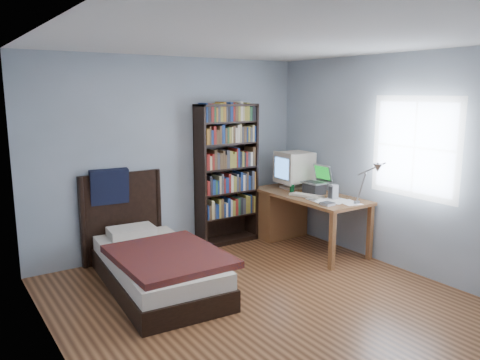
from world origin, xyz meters
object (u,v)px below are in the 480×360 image
Objects in this scene: crt_monitor at (294,168)px; soda_can at (292,188)px; laptop at (315,186)px; desk_lamp at (375,172)px; speaker at (333,192)px; desk at (287,210)px; keyboard at (307,196)px; bed at (153,261)px; bookshelf at (227,174)px.

soda_can is at bearing -134.16° from crt_monitor.
laptop reaches higher than soda_can.
desk_lamp is at bearing -95.68° from laptop.
desk_lamp reaches higher than laptop.
soda_can is at bearing 110.90° from speaker.
laptop is 3.47× the size of soda_can.
soda_can is (-0.21, 0.23, -0.05)m from laptop.
desk_lamp is at bearing -93.54° from crt_monitor.
desk is at bearing 99.29° from speaker.
desk_lamp is 1.08m from keyboard.
bed is (-2.31, -0.41, -0.76)m from crt_monitor.
desk_lamp reaches higher than speaker.
speaker is (-0.03, -0.80, -0.20)m from crt_monitor.
soda_can is 0.90m from bookshelf.
desk is at bearing -24.31° from bookshelf.
soda_can is (0.02, 0.31, 0.04)m from keyboard.
bookshelf is 1.80m from bed.
keyboard is at bearing 127.59° from speaker.
crt_monitor is at bearing -24.26° from bookshelf.
speaker is at bearing -86.33° from desk.
desk_lamp is at bearing -102.12° from keyboard.
bookshelf is (-0.65, 0.90, 0.21)m from keyboard.
crt_monitor is at bearing 10.14° from bed.
crt_monitor is at bearing 93.68° from speaker.
speaker is at bearing 84.59° from desk_lamp.
crt_monitor is 0.36m from soda_can.
speaker is (0.05, -0.84, 0.41)m from desk.
laptop is 2.04× the size of speaker.
desk is 1.01m from bookshelf.
desk is at bearing 101.39° from laptop.
desk is at bearing 11.38° from bed.
speaker is at bearing -77.01° from keyboard.
soda_can is at bearing 67.90° from keyboard.
soda_can is at bearing 131.42° from laptop.
desk_lamp is 5.12× the size of soda_can.
desk_lamp is 0.29× the size of bookshelf.
desk is 2.28m from bed.
crt_monitor is at bearing 91.74° from laptop.
bookshelf is (-0.78, 0.35, 0.54)m from desk.
crt_monitor is 1.50m from desk_lamp.
soda_can is 0.06× the size of bookshelf.
desk is 0.45m from soda_can.
desk is 8.81× the size of speaker.
speaker is 1.70× the size of soda_can.
bed is at bearing 175.89° from speaker.
desk is 14.97× the size of soda_can.
bed reaches higher than laptop.
soda_can is (-0.11, -0.23, 0.37)m from desk.
speaker is at bearing -96.17° from laptop.
bed is (-2.11, -0.21, -0.53)m from soda_can.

